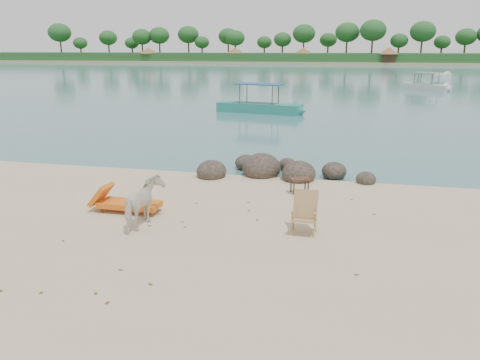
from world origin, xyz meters
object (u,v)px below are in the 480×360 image
object	(u,v)px
lounge_chair	(129,202)
deck_chair	(304,215)
boulders	(272,171)
boat_near	(259,88)
side_table	(300,187)
cow	(144,204)

from	to	relation	value
lounge_chair	deck_chair	distance (m)	4.97
boulders	boat_near	distance (m)	17.77
deck_chair	boat_near	size ratio (longest dim) A/B	0.15
side_table	boat_near	xyz separation A→B (m)	(-4.85, 19.28, 1.45)
boat_near	cow	bearing A→B (deg)	-76.09
boulders	lounge_chair	size ratio (longest dim) A/B	2.92
boulders	lounge_chair	world-z (taller)	boulders
lounge_chair	deck_chair	xyz separation A→B (m)	(4.94, -0.55, 0.20)
side_table	lounge_chair	world-z (taller)	lounge_chair
lounge_chair	cow	bearing A→B (deg)	-46.23
boat_near	side_table	bearing A→B (deg)	-65.01
lounge_chair	deck_chair	bearing A→B (deg)	-5.68
boulders	cow	distance (m)	6.23
lounge_chair	boat_near	size ratio (longest dim) A/B	0.31
side_table	lounge_chair	size ratio (longest dim) A/B	0.28
lounge_chair	boat_near	xyz separation A→B (m)	(-0.36, 22.11, 1.36)
boulders	lounge_chair	xyz separation A→B (m)	(-3.31, -4.78, 0.12)
boulders	deck_chair	size ratio (longest dim) A/B	6.06
cow	deck_chair	world-z (taller)	cow
lounge_chair	boat_near	world-z (taller)	boat_near
cow	boulders	bearing A→B (deg)	-113.63
side_table	boat_near	distance (m)	19.94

